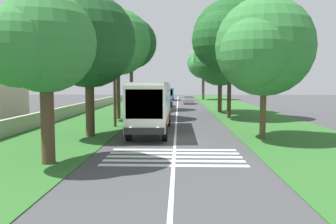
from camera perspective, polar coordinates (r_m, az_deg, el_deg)
ground at (r=22.37m, az=1.19°, el=-4.64°), size 160.00×160.00×0.00m
grass_verge_left at (r=38.18m, az=-10.96°, el=-0.70°), size 120.00×8.00×0.04m
grass_verge_right at (r=38.08m, az=13.88°, el=-0.77°), size 120.00×8.00×0.04m
centre_line at (r=37.24m, az=1.44°, el=-0.77°), size 110.00×0.16×0.01m
coach_bus at (r=25.67m, az=-2.74°, el=1.42°), size 11.16×2.62×3.73m
zebra_crossing at (r=17.38m, az=1.00°, el=-7.42°), size 4.05×6.80×0.01m
trailing_car_0 at (r=43.11m, az=-1.25°, el=0.89°), size 4.30×1.78×1.43m
trailing_car_1 at (r=52.81m, az=-0.22°, el=1.64°), size 4.30×1.78×1.43m
trailing_car_2 at (r=59.44m, az=3.46°, el=2.01°), size 4.30×1.78×1.43m
trailing_minibus_0 at (r=70.92m, az=0.07°, el=3.21°), size 6.00×2.14×2.53m
roadside_tree_left_0 at (r=24.15m, az=-13.59°, el=10.95°), size 7.81×6.45×9.64m
roadside_tree_left_1 at (r=16.45m, az=-20.26°, el=10.25°), size 5.64×4.61×7.72m
roadside_tree_left_2 at (r=46.46m, az=-6.44°, el=11.05°), size 8.08×6.79×12.22m
roadside_tree_left_3 at (r=35.12m, az=-8.67°, el=11.01°), size 8.42×6.67×10.92m
roadside_tree_right_0 at (r=42.84m, az=8.43°, el=8.46°), size 7.84×6.57×9.81m
roadside_tree_right_1 at (r=23.18m, az=15.28°, el=10.03°), size 7.37×6.35×9.14m
roadside_tree_right_2 at (r=73.32m, az=5.76°, el=8.02°), size 7.78×6.73×11.15m
roadside_tree_right_3 at (r=36.00m, az=9.81°, el=11.85°), size 9.43×7.73×12.07m
utility_pole at (r=28.73m, az=-8.85°, el=5.22°), size 0.24×1.40×7.41m
roadside_wall at (r=43.80m, az=-13.87°, el=0.75°), size 70.00×0.40×1.16m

